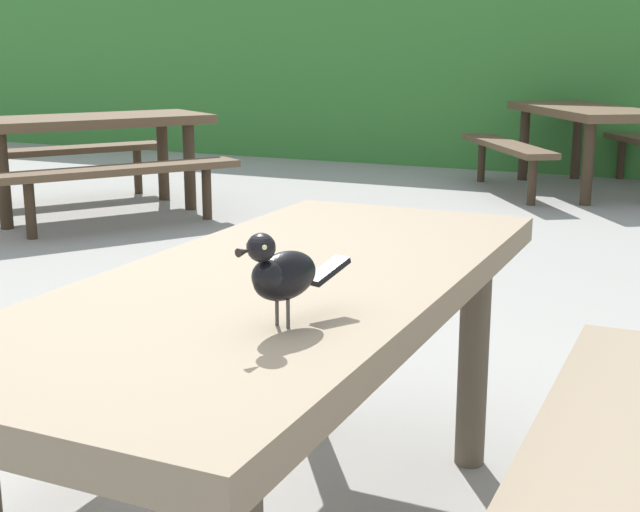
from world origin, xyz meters
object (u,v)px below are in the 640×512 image
(bird_grackle, at_px, (281,273))
(picnic_table_mid_left, at_px, (584,128))
(picnic_table_foreground, at_px, (287,349))
(picnic_table_mid_right, at_px, (88,141))

(bird_grackle, bearing_deg, picnic_table_mid_left, 94.03)
(picnic_table_foreground, bearing_deg, picnic_table_mid_left, 92.64)
(picnic_table_foreground, relative_size, picnic_table_mid_left, 0.77)
(bird_grackle, height_order, picnic_table_mid_left, bird_grackle)
(picnic_table_mid_left, bearing_deg, bird_grackle, -85.97)
(picnic_table_mid_left, relative_size, picnic_table_mid_right, 1.00)
(bird_grackle, height_order, picnic_table_mid_right, bird_grackle)
(picnic_table_foreground, height_order, picnic_table_mid_left, same)
(picnic_table_mid_left, xyz_separation_m, picnic_table_mid_right, (-3.22, -2.70, 0.00))
(picnic_table_mid_right, bearing_deg, picnic_table_mid_left, 40.01)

